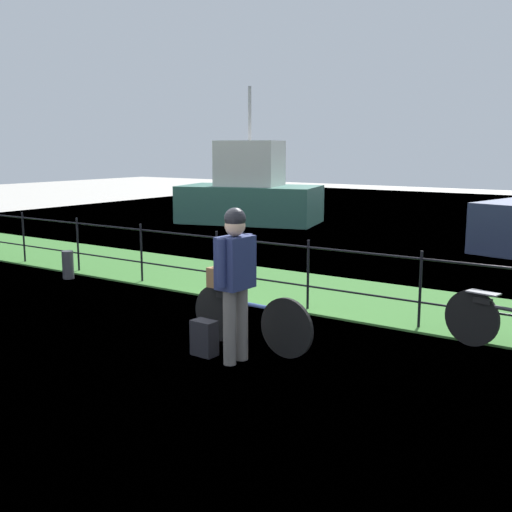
{
  "coord_description": "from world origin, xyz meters",
  "views": [
    {
      "loc": [
        5.11,
        -5.34,
        2.31
      ],
      "look_at": [
        0.56,
        1.27,
        0.9
      ],
      "focal_mm": 43.8,
      "sensor_mm": 36.0,
      "label": 1
    }
  ],
  "objects_px": {
    "mooring_bollard": "(68,265)",
    "moored_boat_mid": "(250,193)",
    "bicycle_main": "(249,318)",
    "wooden_crate": "(225,277)",
    "backpack_on_paving": "(204,338)",
    "cyclist_person": "(235,271)",
    "terrier_dog": "(226,261)"
  },
  "relations": [
    {
      "from": "mooring_bollard",
      "to": "moored_boat_mid",
      "type": "bearing_deg",
      "value": 103.87
    },
    {
      "from": "bicycle_main",
      "to": "wooden_crate",
      "type": "distance_m",
      "value": 0.57
    },
    {
      "from": "backpack_on_paving",
      "to": "mooring_bollard",
      "type": "bearing_deg",
      "value": -18.95
    },
    {
      "from": "wooden_crate",
      "to": "backpack_on_paving",
      "type": "bearing_deg",
      "value": -79.81
    },
    {
      "from": "bicycle_main",
      "to": "backpack_on_paving",
      "type": "bearing_deg",
      "value": -120.14
    },
    {
      "from": "mooring_bollard",
      "to": "wooden_crate",
      "type": "bearing_deg",
      "value": -16.49
    },
    {
      "from": "bicycle_main",
      "to": "moored_boat_mid",
      "type": "distance_m",
      "value": 12.22
    },
    {
      "from": "cyclist_person",
      "to": "backpack_on_paving",
      "type": "distance_m",
      "value": 0.91
    },
    {
      "from": "wooden_crate",
      "to": "moored_boat_mid",
      "type": "distance_m",
      "value": 11.98
    },
    {
      "from": "bicycle_main",
      "to": "cyclist_person",
      "type": "height_order",
      "value": "cyclist_person"
    },
    {
      "from": "terrier_dog",
      "to": "mooring_bollard",
      "type": "xyz_separation_m",
      "value": [
        -4.54,
        1.34,
        -0.74
      ]
    },
    {
      "from": "moored_boat_mid",
      "to": "bicycle_main",
      "type": "bearing_deg",
      "value": -54.93
    },
    {
      "from": "wooden_crate",
      "to": "moored_boat_mid",
      "type": "relative_size",
      "value": 0.07
    },
    {
      "from": "terrier_dog",
      "to": "mooring_bollard",
      "type": "distance_m",
      "value": 4.79
    },
    {
      "from": "wooden_crate",
      "to": "backpack_on_paving",
      "type": "xyz_separation_m",
      "value": [
        0.09,
        -0.5,
        -0.6
      ]
    },
    {
      "from": "wooden_crate",
      "to": "mooring_bollard",
      "type": "xyz_separation_m",
      "value": [
        -4.51,
        1.34,
        -0.55
      ]
    },
    {
      "from": "moored_boat_mid",
      "to": "cyclist_person",
      "type": "bearing_deg",
      "value": -55.6
    },
    {
      "from": "bicycle_main",
      "to": "moored_boat_mid",
      "type": "height_order",
      "value": "moored_boat_mid"
    },
    {
      "from": "wooden_crate",
      "to": "terrier_dog",
      "type": "height_order",
      "value": "terrier_dog"
    },
    {
      "from": "bicycle_main",
      "to": "terrier_dog",
      "type": "height_order",
      "value": "terrier_dog"
    },
    {
      "from": "bicycle_main",
      "to": "terrier_dog",
      "type": "bearing_deg",
      "value": 176.69
    },
    {
      "from": "cyclist_person",
      "to": "backpack_on_paving",
      "type": "relative_size",
      "value": 4.21
    },
    {
      "from": "terrier_dog",
      "to": "bicycle_main",
      "type": "bearing_deg",
      "value": -3.31
    },
    {
      "from": "bicycle_main",
      "to": "cyclist_person",
      "type": "bearing_deg",
      "value": -72.92
    },
    {
      "from": "terrier_dog",
      "to": "moored_boat_mid",
      "type": "bearing_deg",
      "value": 123.78
    },
    {
      "from": "backpack_on_paving",
      "to": "moored_boat_mid",
      "type": "distance_m",
      "value": 12.47
    },
    {
      "from": "cyclist_person",
      "to": "moored_boat_mid",
      "type": "xyz_separation_m",
      "value": [
        -7.16,
        10.45,
        -0.1
      ]
    },
    {
      "from": "backpack_on_paving",
      "to": "moored_boat_mid",
      "type": "xyz_separation_m",
      "value": [
        -6.74,
        10.47,
        0.7
      ]
    },
    {
      "from": "terrier_dog",
      "to": "backpack_on_paving",
      "type": "distance_m",
      "value": 0.94
    },
    {
      "from": "backpack_on_paving",
      "to": "cyclist_person",
      "type": "bearing_deg",
      "value": -174.19
    },
    {
      "from": "moored_boat_mid",
      "to": "wooden_crate",
      "type": "bearing_deg",
      "value": -56.31
    },
    {
      "from": "cyclist_person",
      "to": "terrier_dog",
      "type": "bearing_deg",
      "value": 135.4
    }
  ]
}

